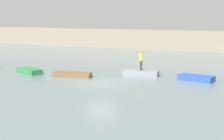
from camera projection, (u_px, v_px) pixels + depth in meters
The scene contains 7 objects.
ground_plane at pixel (101, 83), 28.27m from camera, with size 120.00×120.00×0.00m, color slate.
embankment_wall at pixel (177, 40), 53.75m from camera, with size 80.00×1.20×3.14m, color gray.
rowboat_green at pixel (29, 71), 32.72m from camera, with size 2.75×1.25×0.48m, color #2D7F47.
rowboat_brown at pixel (72, 75), 30.98m from camera, with size 3.46×1.08×0.43m, color brown.
rowboat_grey at pixel (141, 73), 31.80m from camera, with size 3.26×1.25×0.47m, color gray.
rowboat_blue at pixel (196, 78), 29.17m from camera, with size 2.97×1.25×0.47m, color #2B4CAD.
person_hiviz_shirt at pixel (141, 60), 31.60m from camera, with size 0.32×0.32×1.82m.
Camera 1 is at (11.77, -25.11, 5.64)m, focal length 54.60 mm.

